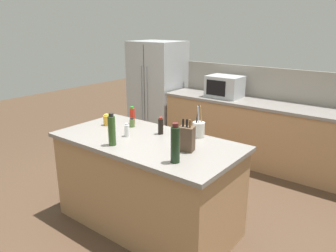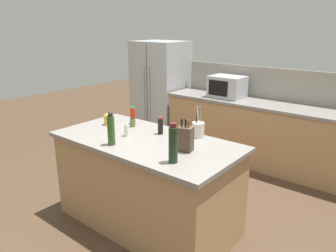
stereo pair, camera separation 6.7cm
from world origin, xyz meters
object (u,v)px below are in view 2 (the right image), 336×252
soy_sauce_bottle (160,126)px  hot_sauce_bottle (133,116)px  microwave (227,87)px  knife_block (185,139)px  refrigerator (161,90)px  honey_jar (108,120)px  wine_bottle (173,144)px  salt_shaker (127,130)px  utensil_crock (198,129)px  olive_oil_bottle (111,130)px  spice_jar_oregano (132,122)px

soy_sauce_bottle → hot_sauce_bottle: size_ratio=0.88×
microwave → knife_block: (0.81, -2.20, -0.05)m
soy_sauce_bottle → knife_block: bearing=-25.4°
refrigerator → honey_jar: bearing=-64.0°
wine_bottle → hot_sauce_bottle: (-1.01, 0.56, -0.06)m
refrigerator → salt_shaker: (1.49, -2.29, 0.14)m
microwave → utensil_crock: size_ratio=1.60×
utensil_crock → soy_sauce_bottle: 0.39m
soy_sauce_bottle → microwave: bearing=99.9°
refrigerator → knife_block: bearing=-45.9°
refrigerator → honey_jar: refrigerator is taller
knife_block → utensil_crock: bearing=92.9°
honey_jar → olive_oil_bottle: (0.51, -0.40, 0.09)m
microwave → spice_jar_oregano: microwave is taller
knife_block → utensil_crock: size_ratio=0.91×
microwave → soy_sauce_bottle: bearing=-80.1°
spice_jar_oregano → soy_sauce_bottle: bearing=0.2°
honey_jar → soy_sauce_bottle: 0.67m
microwave → hot_sauce_bottle: size_ratio=2.56×
olive_oil_bottle → honey_jar: bearing=142.0°
salt_shaker → wine_bottle: bearing=-16.3°
microwave → spice_jar_oregano: size_ratio=5.09×
refrigerator → olive_oil_bottle: (1.56, -2.55, 0.22)m
microwave → hot_sauce_bottle: 1.91m
olive_oil_bottle → refrigerator: bearing=121.4°
hot_sauce_bottle → utensil_crock: bearing=5.8°
salt_shaker → wine_bottle: (0.76, -0.22, 0.09)m
honey_jar → hot_sauce_bottle: size_ratio=0.62×
microwave → utensil_crock: microwave is taller
refrigerator → hot_sauce_bottle: bearing=-57.5°
wine_bottle → honey_jar: bearing=163.4°
salt_shaker → microwave: bearing=93.1°
knife_block → soy_sauce_bottle: knife_block is taller
spice_jar_oregano → olive_oil_bottle: bearing=-64.7°
knife_block → hot_sauce_bottle: (-0.94, 0.30, -0.02)m
honey_jar → hot_sauce_bottle: hot_sauce_bottle is taller
utensil_crock → wine_bottle: size_ratio=0.96×
knife_block → utensil_crock: utensil_crock is taller
knife_block → honey_jar: knife_block is taller
olive_oil_bottle → hot_sauce_bottle: size_ratio=1.53×
refrigerator → knife_block: (2.18, -2.25, 0.19)m
knife_block → utensil_crock: (-0.12, 0.38, -0.03)m
soy_sauce_bottle → hot_sauce_bottle: (-0.47, 0.08, 0.01)m
knife_block → wine_bottle: wine_bottle is taller
refrigerator → microwave: bearing=-2.2°
knife_block → utensil_crock: 0.40m
soy_sauce_bottle → wine_bottle: size_ratio=0.53×
salt_shaker → hot_sauce_bottle: size_ratio=0.66×
utensil_crock → hot_sauce_bottle: bearing=-174.2°
refrigerator → microwave: size_ratio=3.38×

